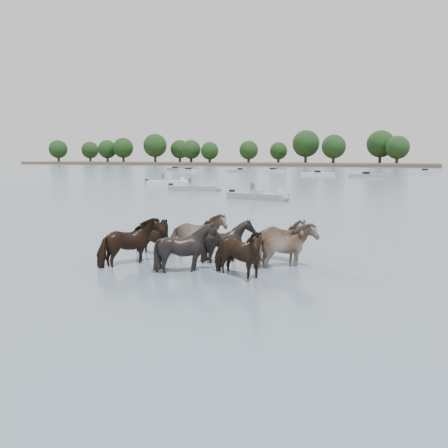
% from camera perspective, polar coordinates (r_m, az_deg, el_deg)
% --- Properties ---
extents(ground, '(400.00, 400.00, 0.00)m').
position_cam_1_polar(ground, '(12.37, 2.39, -7.04)').
color(ground, '#495A6A').
rests_on(ground, ground).
extents(shoreline, '(160.00, 30.00, 1.00)m').
position_cam_1_polar(shoreline, '(177.44, -1.82, 7.48)').
color(shoreline, '#4C4233').
rests_on(shoreline, ground).
extents(pony_herd, '(6.62, 4.07, 1.66)m').
position_cam_1_polar(pony_herd, '(14.17, -1.75, -2.65)').
color(pony_herd, black).
rests_on(pony_herd, ground).
extents(motorboat_a, '(5.48, 2.17, 1.92)m').
position_cam_1_polar(motorboat_a, '(44.61, -2.84, 4.44)').
color(motorboat_a, gray).
rests_on(motorboat_a, ground).
extents(motorboat_b, '(5.42, 2.64, 1.92)m').
position_cam_1_polar(motorboat_b, '(35.30, 5.20, 3.37)').
color(motorboat_b, gray).
rests_on(motorboat_b, ground).
extents(motorboat_f, '(5.19, 3.38, 1.92)m').
position_cam_1_polar(motorboat_f, '(54.18, -6.38, 5.09)').
color(motorboat_f, silver).
rests_on(motorboat_f, ground).
extents(distant_flotilla, '(104.15, 26.40, 0.93)m').
position_cam_1_polar(distant_flotilla, '(88.52, 21.21, 5.86)').
color(distant_flotilla, gray).
rests_on(distant_flotilla, ground).
extents(treeline, '(144.08, 20.60, 12.45)m').
position_cam_1_polar(treeline, '(176.71, -1.07, 9.44)').
color(treeline, '#382619').
rests_on(treeline, ground).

